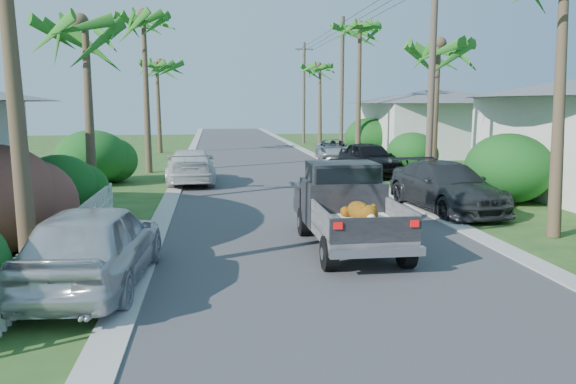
{
  "coord_description": "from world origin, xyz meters",
  "views": [
    {
      "loc": [
        -2.71,
        -7.75,
        3.5
      ],
      "look_at": [
        -0.91,
        5.61,
        1.4
      ],
      "focal_mm": 35.0,
      "sensor_mm": 36.0,
      "label": 1
    }
  ],
  "objects": [
    {
      "name": "ground",
      "position": [
        0.0,
        0.0,
        0.0
      ],
      "size": [
        120.0,
        120.0,
        0.0
      ],
      "primitive_type": "plane",
      "color": "#25481B",
      "rests_on": "ground"
    },
    {
      "name": "road",
      "position": [
        0.0,
        25.0,
        0.01
      ],
      "size": [
        8.0,
        100.0,
        0.02
      ],
      "primitive_type": "cube",
      "color": "#38383A",
      "rests_on": "ground"
    },
    {
      "name": "curb_left",
      "position": [
        -4.3,
        25.0,
        0.03
      ],
      "size": [
        0.6,
        100.0,
        0.06
      ],
      "primitive_type": "cube",
      "color": "#A5A39E",
      "rests_on": "ground"
    },
    {
      "name": "curb_right",
      "position": [
        4.3,
        25.0,
        0.03
      ],
      "size": [
        0.6,
        100.0,
        0.06
      ],
      "primitive_type": "cube",
      "color": "#A5A39E",
      "rests_on": "ground"
    },
    {
      "name": "pickup_truck",
      "position": [
        0.56,
        5.8,
        1.01
      ],
      "size": [
        1.98,
        5.12,
        2.06
      ],
      "color": "black",
      "rests_on": "ground"
    },
    {
      "name": "parked_car_rm",
      "position": [
        5.0,
        9.9,
        0.79
      ],
      "size": [
        2.75,
        5.65,
        1.58
      ],
      "primitive_type": "imported",
      "rotation": [
        0.0,
        0.0,
        0.1
      ],
      "color": "#282A2D",
      "rests_on": "ground"
    },
    {
      "name": "parked_car_rf",
      "position": [
        5.0,
        19.27,
        0.83
      ],
      "size": [
        2.44,
        5.03,
        1.65
      ],
      "primitive_type": "imported",
      "rotation": [
        0.0,
        0.0,
        0.1
      ],
      "color": "black",
      "rests_on": "ground"
    },
    {
      "name": "parked_car_rd",
      "position": [
        5.0,
        27.51,
        0.64
      ],
      "size": [
        2.72,
        4.87,
        1.29
      ],
      "primitive_type": "imported",
      "rotation": [
        0.0,
        0.0,
        -0.13
      ],
      "color": "#AFB1B6",
      "rests_on": "ground"
    },
    {
      "name": "parked_car_ln",
      "position": [
        -5.0,
        3.13,
        0.83
      ],
      "size": [
        2.34,
        5.02,
        1.66
      ],
      "primitive_type": "imported",
      "rotation": [
        0.0,
        0.0,
        3.06
      ],
      "color": "silver",
      "rests_on": "ground"
    },
    {
      "name": "parked_car_lf",
      "position": [
        -3.7,
        17.63,
        0.76
      ],
      "size": [
        2.32,
        5.31,
        1.52
      ],
      "primitive_type": "imported",
      "rotation": [
        0.0,
        0.0,
        3.18
      ],
      "color": "silver",
      "rests_on": "ground"
    },
    {
      "name": "palm_l_b",
      "position": [
        -6.8,
        12.0,
        6.15
      ],
      "size": [
        4.4,
        4.4,
        7.4
      ],
      "color": "brown",
      "rests_on": "ground"
    },
    {
      "name": "palm_l_c",
      "position": [
        -6.0,
        22.0,
        7.91
      ],
      "size": [
        4.4,
        4.4,
        9.2
      ],
      "color": "brown",
      "rests_on": "ground"
    },
    {
      "name": "palm_l_d",
      "position": [
        -6.5,
        34.0,
        6.44
      ],
      "size": [
        4.4,
        4.4,
        7.7
      ],
      "color": "brown",
      "rests_on": "ground"
    },
    {
      "name": "palm_r_b",
      "position": [
        6.6,
        15.0,
        5.95
      ],
      "size": [
        4.4,
        4.4,
        7.2
      ],
      "color": "brown",
      "rests_on": "ground"
    },
    {
      "name": "palm_r_c",
      "position": [
        6.2,
        26.0,
        8.11
      ],
      "size": [
        4.4,
        4.4,
        9.4
      ],
      "color": "brown",
      "rests_on": "ground"
    },
    {
      "name": "palm_r_d",
      "position": [
        6.5,
        40.0,
        6.74
      ],
      "size": [
        4.4,
        4.4,
        8.0
      ],
      "color": "brown",
      "rests_on": "ground"
    },
    {
      "name": "shrub_l_c",
      "position": [
        -7.4,
        10.0,
        1.0
      ],
      "size": [
        2.4,
        2.64,
        2.0
      ],
      "primitive_type": "ellipsoid",
      "color": "#123F13",
      "rests_on": "ground"
    },
    {
      "name": "shrub_l_d",
      "position": [
        -8.0,
        18.0,
        1.2
      ],
      "size": [
        3.2,
        3.52,
        2.4
      ],
      "primitive_type": "ellipsoid",
      "color": "#123F13",
      "rests_on": "ground"
    },
    {
      "name": "shrub_r_b",
      "position": [
        7.8,
        11.0,
        1.25
      ],
      "size": [
        3.0,
        3.3,
        2.5
      ],
      "primitive_type": "ellipsoid",
      "color": "#123F13",
      "rests_on": "ground"
    },
    {
      "name": "shrub_r_c",
      "position": [
        7.5,
        20.0,
        1.05
      ],
      "size": [
        2.6,
        2.86,
        2.1
      ],
      "primitive_type": "ellipsoid",
      "color": "#123F13",
      "rests_on": "ground"
    },
    {
      "name": "shrub_r_d",
      "position": [
        8.0,
        30.0,
        1.3
      ],
      "size": [
        3.2,
        3.52,
        2.6
      ],
      "primitive_type": "ellipsoid",
      "color": "#123F13",
      "rests_on": "ground"
    },
    {
      "name": "picket_fence",
      "position": [
        -6.0,
        5.5,
        0.5
      ],
      "size": [
        0.1,
        11.0,
        1.0
      ],
      "primitive_type": "cube",
      "color": "white",
      "rests_on": "ground"
    },
    {
      "name": "house_right_far",
      "position": [
        13.0,
        30.0,
        2.12
      ],
      "size": [
        9.0,
        8.0,
        4.6
      ],
      "color": "silver",
      "rests_on": "ground"
    },
    {
      "name": "utility_pole_b",
      "position": [
        5.6,
        13.0,
        4.6
      ],
      "size": [
        1.6,
        0.26,
        9.0
      ],
      "color": "brown",
      "rests_on": "ground"
    },
    {
      "name": "utility_pole_c",
      "position": [
        5.6,
        28.0,
        4.6
      ],
      "size": [
        1.6,
        0.26,
        9.0
      ],
      "color": "brown",
      "rests_on": "ground"
    },
    {
      "name": "utility_pole_d",
      "position": [
        5.6,
        43.0,
        4.6
      ],
      "size": [
        1.6,
        0.26,
        9.0
      ],
      "color": "brown",
      "rests_on": "ground"
    }
  ]
}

